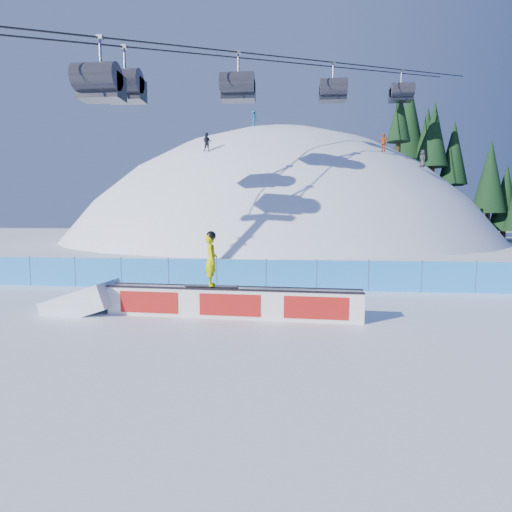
{
  "coord_description": "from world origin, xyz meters",
  "views": [
    {
      "loc": [
        2.08,
        -11.23,
        2.94
      ],
      "look_at": [
        0.79,
        2.42,
        1.56
      ],
      "focal_mm": 28.0,
      "sensor_mm": 36.0,
      "label": 1
    }
  ],
  "objects": [
    {
      "name": "ground",
      "position": [
        0.0,
        0.0,
        0.0
      ],
      "size": [
        160.0,
        160.0,
        0.0
      ],
      "primitive_type": "plane",
      "color": "white",
      "rests_on": "ground"
    },
    {
      "name": "snow_hill",
      "position": [
        0.0,
        42.0,
        -18.0
      ],
      "size": [
        64.0,
        64.0,
        64.0
      ],
      "color": "white",
      "rests_on": "ground"
    },
    {
      "name": "treeline",
      "position": [
        24.25,
        41.79,
        9.02
      ],
      "size": [
        21.62,
        13.62,
        19.81
      ],
      "color": "black",
      "rests_on": "ground"
    },
    {
      "name": "safety_fence",
      "position": [
        0.0,
        4.5,
        0.6
      ],
      "size": [
        22.05,
        0.05,
        1.3
      ],
      "color": "#268BEC",
      "rests_on": "ground"
    },
    {
      "name": "chairlift",
      "position": [
        4.74,
        27.49,
        16.89
      ],
      "size": [
        40.8,
        41.7,
        22.0
      ],
      "color": "gray",
      "rests_on": "ground"
    },
    {
      "name": "rail_box",
      "position": [
        0.3,
        0.03,
        0.44
      ],
      "size": [
        7.48,
        0.94,
        0.9
      ],
      "rotation": [
        0.0,
        0.0,
        -0.06
      ],
      "color": "white",
      "rests_on": "ground"
    },
    {
      "name": "snow_ramp",
      "position": [
        -4.36,
        0.29,
        0.0
      ],
      "size": [
        2.24,
        1.47,
        1.35
      ],
      "primitive_type": null,
      "rotation": [
        0.0,
        -0.31,
        -0.06
      ],
      "color": "white",
      "rests_on": "ground"
    },
    {
      "name": "snowboarder",
      "position": [
        -0.29,
        0.06,
        1.69
      ],
      "size": [
        1.56,
        0.62,
        1.62
      ],
      "rotation": [
        0.0,
        0.0,
        1.81
      ],
      "color": "black",
      "rests_on": "rail_box"
    },
    {
      "name": "distant_skiers",
      "position": [
        2.87,
        30.02,
        10.86
      ],
      "size": [
        21.24,
        9.64,
        6.99
      ],
      "color": "black",
      "rests_on": "ground"
    }
  ]
}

